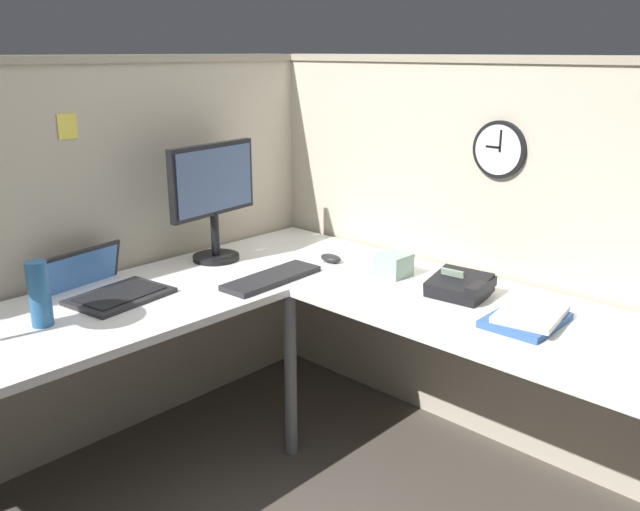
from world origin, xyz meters
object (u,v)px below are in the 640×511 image
office_phone (461,287)px  tissue_box (393,265)px  monitor (213,193)px  keyboard (272,278)px  computer_mouse (331,258)px  thermos_flask (39,294)px  book_stack (528,317)px  wall_clock (500,150)px  laptop (103,287)px

office_phone → tissue_box: size_ratio=1.86×
monitor → tissue_box: 0.81m
tissue_box → monitor: bearing=117.6°
keyboard → computer_mouse: (0.34, -0.00, 0.01)m
thermos_flask → book_stack: thermos_flask is taller
computer_mouse → book_stack: book_stack is taller
office_phone → wall_clock: size_ratio=1.02×
computer_mouse → thermos_flask: 1.18m
book_stack → tissue_box: (0.09, 0.63, 0.02)m
monitor → tissue_box: size_ratio=4.17×
keyboard → computer_mouse: size_ratio=4.13×
monitor → thermos_flask: monitor is taller
wall_clock → monitor: bearing=123.3°
keyboard → computer_mouse: computer_mouse is taller
office_phone → book_stack: office_phone is taller
computer_mouse → book_stack: (-0.05, -0.93, 0.00)m
wall_clock → office_phone: bearing=-170.7°
thermos_flask → book_stack: size_ratio=0.73×
book_stack → monitor: bearing=101.7°
laptop → wall_clock: size_ratio=1.94×
monitor → keyboard: 0.47m
tissue_box → computer_mouse: bearing=97.9°
book_stack → thermos_flask: bearing=134.1°
wall_clock → keyboard: bearing=138.3°
monitor → keyboard: monitor is taller
monitor → computer_mouse: 0.57m
laptop → book_stack: laptop is taller
office_phone → book_stack: (-0.07, -0.30, -0.02)m
computer_mouse → tissue_box: (0.04, -0.30, 0.03)m
thermos_flask → tissue_box: (1.20, -0.52, -0.06)m
laptop → thermos_flask: bearing=-155.3°
office_phone → wall_clock: 0.55m
monitor → tissue_box: monitor is taller
tissue_box → laptop: bearing=144.1°
thermos_flask → book_stack: 1.60m
monitor → book_stack: size_ratio=1.66×
monitor → thermos_flask: (-0.84, -0.16, -0.18)m
laptop → keyboard: laptop is taller
office_phone → book_stack: 0.31m
monitor → keyboard: bearing=-93.5°
computer_mouse → wall_clock: size_ratio=0.47×
computer_mouse → laptop: bearing=157.7°
computer_mouse → thermos_flask: size_ratio=0.47×
thermos_flask → tissue_box: size_ratio=1.83×
office_phone → monitor: bearing=108.4°
keyboard → laptop: bearing=143.3°
thermos_flask → tissue_box: 1.31m
thermos_flask → office_phone: (1.18, -0.85, -0.07)m
tissue_box → wall_clock: (0.28, -0.28, 0.46)m
thermos_flask → tissue_box: bearing=-23.5°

